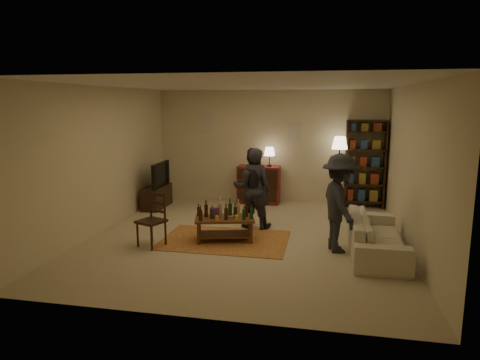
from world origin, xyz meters
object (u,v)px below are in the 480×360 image
(tv_stand, at_px, (157,191))
(floor_lamp, at_px, (340,148))
(person_by_sofa, at_px, (340,203))
(dresser, at_px, (259,184))
(person_right, at_px, (252,188))
(bookshelf, at_px, (365,163))
(sofa, at_px, (376,235))
(dining_chair, at_px, (153,217))
(person_left, at_px, (256,189))
(coffee_table, at_px, (225,219))

(tv_stand, height_order, floor_lamp, floor_lamp)
(floor_lamp, relative_size, person_by_sofa, 1.02)
(dresser, height_order, person_right, person_right)
(dresser, bearing_deg, person_by_sofa, -60.06)
(bookshelf, relative_size, sofa, 0.97)
(dresser, relative_size, sofa, 0.65)
(dining_chair, relative_size, person_right, 0.60)
(sofa, bearing_deg, person_left, 65.31)
(person_by_sofa, bearing_deg, person_left, 40.78)
(coffee_table, bearing_deg, tv_stand, 135.75)
(coffee_table, height_order, person_by_sofa, person_by_sofa)
(dining_chair, xyz_separation_m, floor_lamp, (3.13, 3.38, 0.90))
(person_by_sofa, bearing_deg, dresser, 13.39)
(dining_chair, xyz_separation_m, person_left, (1.53, 1.31, 0.29))
(dresser, xyz_separation_m, bookshelf, (2.44, 0.07, 0.56))
(person_left, xyz_separation_m, person_by_sofa, (1.53, -0.98, 0.02))
(tv_stand, distance_m, person_right, 2.71)
(dining_chair, bearing_deg, bookshelf, 65.97)
(floor_lamp, height_order, person_left, floor_lamp)
(tv_stand, distance_m, person_by_sofa, 4.63)
(sofa, height_order, person_right, person_right)
(sofa, bearing_deg, dining_chair, 95.13)
(bookshelf, relative_size, floor_lamp, 1.23)
(dining_chair, distance_m, dresser, 3.67)
(dining_chair, xyz_separation_m, dresser, (1.27, 3.44, -0.01))
(sofa, bearing_deg, coffee_table, 86.60)
(dresser, distance_m, floor_lamp, 2.07)
(coffee_table, distance_m, person_by_sofa, 1.99)
(dining_chair, relative_size, person_left, 0.60)
(bookshelf, bearing_deg, person_left, -134.65)
(tv_stand, bearing_deg, dining_chair, -68.75)
(coffee_table, xyz_separation_m, tv_stand, (-2.10, 2.05, -0.00))
(coffee_table, bearing_deg, dresser, 87.12)
(sofa, bearing_deg, tv_stand, 64.66)
(dining_chair, relative_size, dresser, 0.69)
(sofa, distance_m, person_right, 2.50)
(person_by_sofa, bearing_deg, tv_stand, 44.88)
(dining_chair, bearing_deg, tv_stand, 133.79)
(dresser, relative_size, person_by_sofa, 0.85)
(tv_stand, relative_size, sofa, 0.51)
(person_left, relative_size, person_by_sofa, 0.97)
(person_right, bearing_deg, dining_chair, 35.21)
(dresser, xyz_separation_m, person_right, (0.18, -2.04, 0.30))
(dining_chair, bearing_deg, floor_lamp, 69.77)
(coffee_table, bearing_deg, dining_chair, -156.80)
(dresser, distance_m, person_right, 2.07)
(floor_lamp, bearing_deg, person_right, -130.18)
(coffee_table, height_order, dresser, dresser)
(coffee_table, distance_m, dining_chair, 1.22)
(dresser, xyz_separation_m, sofa, (2.39, -3.11, -0.17))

